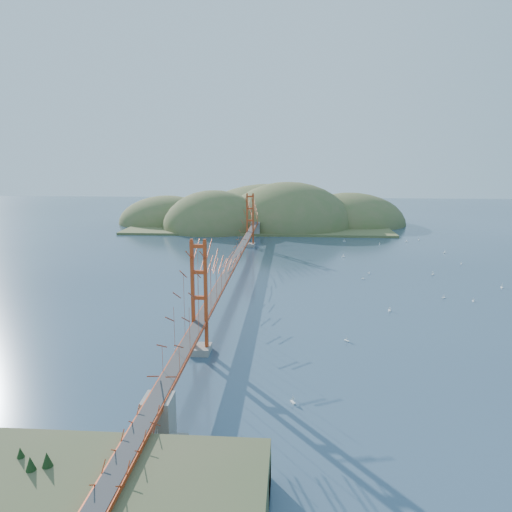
# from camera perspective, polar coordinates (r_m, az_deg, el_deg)

# --- Properties ---
(ground) EXTENTS (320.00, 320.00, 0.00)m
(ground) POSITION_cam_1_polar(r_m,az_deg,el_deg) (80.12, -2.47, -2.78)
(ground) COLOR #2A3E54
(ground) RESTS_ON ground
(bridge) EXTENTS (2.20, 94.40, 12.00)m
(bridge) POSITION_cam_1_polar(r_m,az_deg,el_deg) (78.87, -2.50, 2.19)
(bridge) COLOR gray
(bridge) RESTS_ON ground
(approach_viaduct) EXTENTS (1.40, 12.00, 3.38)m
(approach_viaduct) POSITION_cam_1_polar(r_m,az_deg,el_deg) (31.80, -14.11, -21.51)
(approach_viaduct) COLOR #B83814
(approach_viaduct) RESTS_ON ground
(promontory) EXTENTS (9.00, 6.00, 0.24)m
(promontory) POSITION_cam_1_polar(r_m,az_deg,el_deg) (35.84, -12.09, -21.90)
(promontory) COLOR #59544C
(promontory) RESTS_ON ground
(fort) EXTENTS (3.70, 2.30, 1.75)m
(fort) POSITION_cam_1_polar(r_m,az_deg,el_deg) (36.01, -11.15, -20.65)
(fort) COLOR maroon
(fort) RESTS_ON ground
(far_headlands) EXTENTS (84.00, 58.00, 25.00)m
(far_headlands) POSITION_cam_1_polar(r_m,az_deg,el_deg) (147.13, 1.45, 3.76)
(far_headlands) COLOR brown
(far_headlands) RESTS_ON ground
(sailboat_6) EXTENTS (0.67, 0.67, 0.70)m
(sailboat_6) POSITION_cam_1_polar(r_m,az_deg,el_deg) (55.29, 10.32, -9.42)
(sailboat_6) COLOR white
(sailboat_6) RESTS_ON ground
(sailboat_15) EXTENTS (0.57, 0.64, 0.73)m
(sailboat_15) POSITION_cam_1_polar(r_m,az_deg,el_deg) (123.76, 18.11, 1.80)
(sailboat_15) COLOR white
(sailboat_15) RESTS_ON ground
(sailboat_3) EXTENTS (0.64, 0.64, 0.72)m
(sailboat_3) POSITION_cam_1_polar(r_m,az_deg,el_deg) (99.30, 9.95, -0.07)
(sailboat_3) COLOR white
(sailboat_3) RESTS_ON ground
(sailboat_5) EXTENTS (0.52, 0.61, 0.70)m
(sailboat_5) POSITION_cam_1_polar(r_m,az_deg,el_deg) (84.13, 26.29, -3.18)
(sailboat_5) COLOR white
(sailboat_5) RESTS_ON ground
(sailboat_8) EXTENTS (0.70, 0.70, 0.73)m
(sailboat_8) POSITION_cam_1_polar(r_m,az_deg,el_deg) (88.65, 19.55, -1.95)
(sailboat_8) COLOR white
(sailboat_8) RESTS_ON ground
(sailboat_14) EXTENTS (0.46, 0.52, 0.59)m
(sailboat_14) POSITION_cam_1_polar(r_m,az_deg,el_deg) (74.74, 23.59, -4.69)
(sailboat_14) COLOR white
(sailboat_14) RESTS_ON ground
(sailboat_12) EXTENTS (0.57, 0.53, 0.65)m
(sailboat_12) POSITION_cam_1_polar(r_m,az_deg,el_deg) (117.84, 10.05, 1.73)
(sailboat_12) COLOR white
(sailboat_12) RESTS_ON ground
(sailboat_7) EXTENTS (0.60, 0.49, 0.70)m
(sailboat_7) POSITION_cam_1_polar(r_m,az_deg,el_deg) (120.29, 16.82, 1.61)
(sailboat_7) COLOR white
(sailboat_7) RESTS_ON ground
(sailboat_17) EXTENTS (0.59, 0.50, 0.68)m
(sailboat_17) POSITION_cam_1_polar(r_m,az_deg,el_deg) (108.93, 20.77, 0.37)
(sailboat_17) COLOR white
(sailboat_17) RESTS_ON ground
(sailboat_4) EXTENTS (0.59, 0.59, 0.67)m
(sailboat_4) POSITION_cam_1_polar(r_m,az_deg,el_deg) (99.02, 22.40, -0.80)
(sailboat_4) COLOR white
(sailboat_4) RESTS_ON ground
(sailboat_0) EXTENTS (0.50, 0.63, 0.74)m
(sailboat_0) POSITION_cam_1_polar(r_m,az_deg,el_deg) (66.72, 15.01, -5.97)
(sailboat_0) COLOR white
(sailboat_0) RESTS_ON ground
(sailboat_16) EXTENTS (0.57, 0.57, 0.60)m
(sailboat_16) POSITION_cam_1_polar(r_m,az_deg,el_deg) (82.52, 12.15, -2.51)
(sailboat_16) COLOR white
(sailboat_16) RESTS_ON ground
(sailboat_10) EXTENTS (0.67, 0.67, 0.73)m
(sailboat_10) POSITION_cam_1_polar(r_m,az_deg,el_deg) (42.06, 4.22, -16.23)
(sailboat_10) COLOR white
(sailboat_10) RESTS_ON ground
(sailboat_1) EXTENTS (0.53, 0.53, 0.57)m
(sailboat_1) POSITION_cam_1_polar(r_m,az_deg,el_deg) (86.67, 12.79, -1.87)
(sailboat_1) COLOR white
(sailboat_1) RESTS_ON ground
(sailboat_13) EXTENTS (0.62, 0.62, 0.65)m
(sailboat_13) POSITION_cam_1_polar(r_m,az_deg,el_deg) (74.83, 20.66, -4.44)
(sailboat_13) COLOR white
(sailboat_13) RESTS_ON ground
(sailboat_extra_0) EXTENTS (0.51, 0.52, 0.58)m
(sailboat_extra_0) POSITION_cam_1_polar(r_m,az_deg,el_deg) (114.99, 13.92, 1.32)
(sailboat_extra_0) COLOR white
(sailboat_extra_0) RESTS_ON ground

